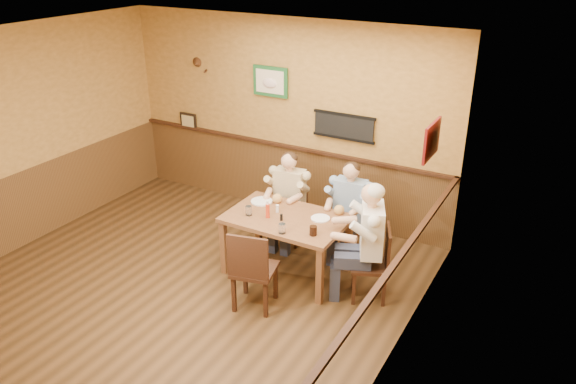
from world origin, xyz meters
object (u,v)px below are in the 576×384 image
Objects in this scene: diner_white_elder at (371,249)px; water_glass_left at (249,211)px; dining_table at (286,224)px; chair_right_end at (370,263)px; pepper_shaker at (281,217)px; chair_back_right at (349,226)px; salt_shaker at (277,209)px; water_glass_mid at (282,228)px; diner_blue_polo at (350,214)px; chair_back_left at (290,214)px; cola_tumbler at (313,231)px; diner_tan_shirt at (290,203)px; chair_near_side at (255,267)px; hot_sauce_bottle at (268,210)px.

diner_white_elder is 10.85× the size of water_glass_left.
water_glass_left is at bearing -156.32° from dining_table.
pepper_shaker is (-1.07, -0.10, 0.35)m from chair_right_end.
chair_right_end reaches higher than dining_table.
salt_shaker is at bearing -135.03° from chair_back_right.
diner_white_elder reaches higher than dining_table.
water_glass_mid is (-0.91, -0.36, 0.37)m from chair_right_end.
diner_blue_polo is (0.00, 0.00, 0.17)m from chair_back_right.
chair_back_left is at bearing 116.15° from dining_table.
water_glass_left is 1.22× the size of salt_shaker.
salt_shaker is at bearing -116.02° from diner_white_elder.
cola_tumbler is at bearing -54.22° from chair_back_left.
salt_shaker is 0.22m from pepper_shaker.
diner_tan_shirt is at bearing 84.83° from water_glass_left.
salt_shaker reaches higher than chair_back_right.
chair_near_side is 0.80m from water_glass_left.
cola_tumbler reaches higher than chair_back_left.
hot_sauce_bottle is (-0.66, -0.88, 0.45)m from chair_back_right.
diner_white_elder reaches higher than diner_blue_polo.
diner_blue_polo is 5.92× the size of hot_sauce_bottle.
hot_sauce_bottle is (0.15, -0.79, 0.27)m from diner_tan_shirt.
water_glass_left reaches higher than chair_back_left.
dining_table is 0.55m from cola_tumbler.
chair_near_side is at bearing -71.45° from hot_sauce_bottle.
water_glass_mid is 0.52m from salt_shaker.
salt_shaker reaches higher than pepper_shaker.
water_glass_left reaches higher than cola_tumbler.
chair_near_side is 1.59m from diner_blue_polo.
water_glass_left is (-1.47, -0.17, 0.18)m from diner_white_elder.
water_glass_left is 0.88m from cola_tumbler.
diner_white_elder is (1.39, -0.68, 0.23)m from chair_back_left.
chair_right_end is at bearing 0.00° from diner_white_elder.
diner_tan_shirt is at bearing 114.93° from water_glass_mid.
diner_tan_shirt is 1.00× the size of diner_blue_polo.
water_glass_left is (-0.08, -0.85, 0.41)m from chair_back_left.
chair_back_left is at bearing -177.02° from chair_back_right.
water_glass_mid reaches higher than salt_shaker.
chair_right_end is 1.13m from pepper_shaker.
chair_near_side is at bearing -77.12° from salt_shaker.
hot_sauce_bottle is 2.41× the size of pepper_shaker.
water_glass_mid is at bearing -18.67° from water_glass_left.
pepper_shaker is at bearing -92.86° from dining_table.
hot_sauce_bottle is 2.03× the size of salt_shaker.
chair_near_side reaches higher than hot_sauce_bottle.
diner_tan_shirt is 14.30× the size of pepper_shaker.
dining_table is at bearing 153.23° from cola_tumbler.
hot_sauce_bottle reaches higher than dining_table.
diner_white_elder is (1.06, -0.01, -0.03)m from dining_table.
chair_back_left is 0.93m from pepper_shaker.
diner_blue_polo is at bearing 0.63° from diner_tan_shirt.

